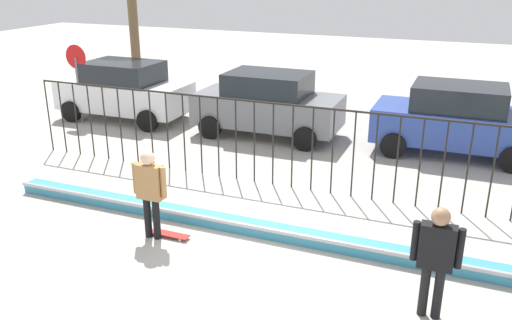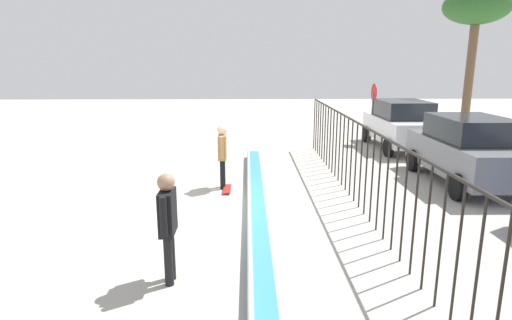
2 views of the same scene
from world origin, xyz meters
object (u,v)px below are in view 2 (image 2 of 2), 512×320
skateboard (227,189)px  parked_car_white (401,124)px  camera_operator (168,218)px  palm_tree_short (477,11)px  skateboarder (222,151)px  parked_car_gray (469,150)px  stop_sign (373,105)px

skateboard → parked_car_white: bearing=118.6°
camera_operator → palm_tree_short: bearing=-22.7°
palm_tree_short → skateboard: bearing=-53.6°
parked_car_white → camera_operator: bearing=-35.4°
palm_tree_short → camera_operator: bearing=-41.3°
skateboard → camera_operator: 4.95m
skateboarder → camera_operator: 5.11m
skateboard → parked_car_white: size_ratio=0.19×
camera_operator → parked_car_gray: size_ratio=0.41×
skateboard → parked_car_gray: 6.82m
skateboarder → stop_sign: size_ratio=0.69×
parked_car_white → stop_sign: stop_sign is taller
parked_car_gray → palm_tree_short: 8.80m
skateboarder → skateboard: bearing=51.6°
skateboarder → palm_tree_short: (-7.12, 10.18, 4.40)m
skateboard → stop_sign: 8.99m
camera_operator → stop_sign: 13.20m
skateboarder → camera_operator: size_ratio=0.99×
stop_sign → camera_operator: bearing=-29.2°
parked_car_gray → stop_sign: (-6.13, -0.96, 0.64)m
stop_sign → skateboard: bearing=-40.8°
skateboard → stop_sign: bearing=127.7°
parked_car_gray → palm_tree_short: bearing=156.6°
skateboard → palm_tree_short: (-7.40, 10.06, 5.38)m
stop_sign → parked_car_gray: bearing=8.9°
skateboarder → skateboard: skateboarder is taller
parked_car_white → parked_car_gray: size_ratio=1.00×
parked_car_gray → skateboard: bearing=-82.6°
skateboarder → palm_tree_short: 13.18m
parked_car_white → parked_car_gray: (5.01, 0.11, 0.00)m
skateboard → parked_car_white: 8.72m
skateboard → camera_operator: size_ratio=0.46×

